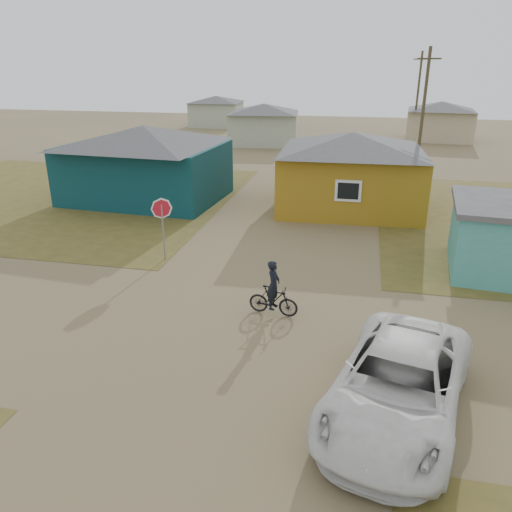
# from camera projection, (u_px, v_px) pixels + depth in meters

# --- Properties ---
(ground) EXTENTS (120.00, 120.00, 0.00)m
(ground) POSITION_uv_depth(u_px,v_px,m) (237.00, 338.00, 13.87)
(ground) COLOR olive
(grass_nw) EXTENTS (20.00, 18.00, 0.00)m
(grass_nw) POSITION_uv_depth(u_px,v_px,m) (55.00, 196.00, 28.42)
(grass_nw) COLOR brown
(grass_nw) RESTS_ON ground
(house_teal) EXTENTS (8.93, 7.08, 4.00)m
(house_teal) POSITION_uv_depth(u_px,v_px,m) (145.00, 162.00, 27.06)
(house_teal) COLOR #092F35
(house_teal) RESTS_ON ground
(house_yellow) EXTENTS (7.72, 6.76, 3.90)m
(house_yellow) POSITION_uv_depth(u_px,v_px,m) (351.00, 170.00, 25.39)
(house_yellow) COLOR olive
(house_yellow) RESTS_ON ground
(house_pale_west) EXTENTS (7.04, 6.15, 3.60)m
(house_pale_west) POSITION_uv_depth(u_px,v_px,m) (264.00, 123.00, 45.30)
(house_pale_west) COLOR #A4AD95
(house_pale_west) RESTS_ON ground
(house_beige_east) EXTENTS (6.95, 6.05, 3.60)m
(house_beige_east) POSITION_uv_depth(u_px,v_px,m) (440.00, 120.00, 47.65)
(house_beige_east) COLOR tan
(house_beige_east) RESTS_ON ground
(house_pale_north) EXTENTS (6.28, 5.81, 3.40)m
(house_pale_north) POSITION_uv_depth(u_px,v_px,m) (216.00, 111.00, 57.82)
(house_pale_north) COLOR #A4AD95
(house_pale_north) RESTS_ON ground
(utility_pole_near) EXTENTS (1.40, 0.20, 8.00)m
(utility_pole_near) POSITION_uv_depth(u_px,v_px,m) (423.00, 113.00, 31.11)
(utility_pole_near) COLOR #493E2B
(utility_pole_near) RESTS_ON ground
(utility_pole_far) EXTENTS (1.40, 0.20, 8.00)m
(utility_pole_far) POSITION_uv_depth(u_px,v_px,m) (417.00, 96.00, 45.48)
(utility_pole_far) COLOR #493E2B
(utility_pole_far) RESTS_ON ground
(stop_sign) EXTENTS (0.80, 0.15, 2.46)m
(stop_sign) POSITION_uv_depth(u_px,v_px,m) (162.00, 215.00, 18.69)
(stop_sign) COLOR gray
(stop_sign) RESTS_ON ground
(cyclist) EXTENTS (1.58, 0.63, 1.74)m
(cyclist) POSITION_uv_depth(u_px,v_px,m) (273.00, 295.00, 14.96)
(cyclist) COLOR black
(cyclist) RESTS_ON ground
(vehicle) EXTENTS (3.88, 6.06, 1.56)m
(vehicle) POSITION_uv_depth(u_px,v_px,m) (398.00, 385.00, 10.60)
(vehicle) COLOR silver
(vehicle) RESTS_ON ground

